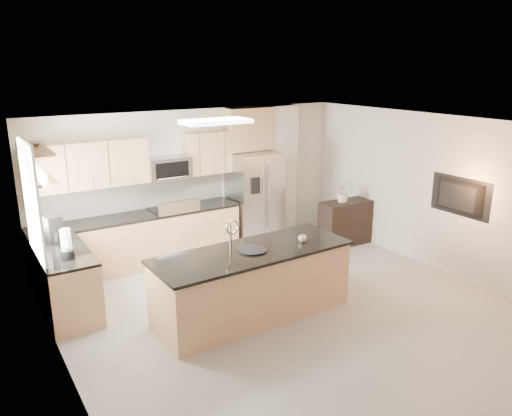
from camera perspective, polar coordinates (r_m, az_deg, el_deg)
floor at (r=7.11m, az=4.96°, el=-12.24°), size 6.50×6.50×0.00m
ceiling at (r=6.30m, az=5.54°, el=9.04°), size 6.00×6.50×0.02m
wall_back at (r=9.28m, az=-6.98°, el=3.14°), size 6.00×0.02×2.60m
wall_left at (r=5.43m, az=-21.12°, el=-7.42°), size 0.02×6.50×2.60m
wall_right at (r=8.68m, az=21.23°, el=1.22°), size 0.02×6.50×2.60m
back_counter at (r=8.79m, az=-13.13°, el=-3.54°), size 3.55×0.66×1.44m
left_counter at (r=7.49m, az=-20.91°, el=-7.86°), size 0.66×1.50×0.92m
range at (r=8.99m, az=-9.35°, el=-2.89°), size 0.76×0.64×1.14m
upper_cabinets at (r=8.57m, az=-14.54°, el=5.23°), size 3.50×0.33×0.75m
microwave at (r=8.80m, az=-10.01°, el=4.48°), size 0.76×0.40×0.40m
refrigerator at (r=9.55m, az=-0.17°, el=1.09°), size 0.92×0.78×1.78m
partition_column at (r=10.05m, az=2.84°, el=4.23°), size 0.60×0.30×2.60m
window at (r=7.07m, az=-24.25°, el=0.60°), size 0.04×1.15×1.65m
shelf_lower at (r=7.12m, az=-23.65°, el=3.26°), size 0.30×1.20×0.04m
shelf_upper at (r=7.05m, az=-23.98°, el=6.18°), size 0.30×1.20×0.04m
ceiling_fixture at (r=7.44m, az=-4.60°, el=9.83°), size 1.00×0.50×0.06m
island at (r=6.92m, az=-0.39°, el=-8.53°), size 2.79×1.07×1.38m
credenza at (r=9.79m, az=10.28°, el=-1.64°), size 1.08×0.48×0.85m
cup at (r=7.07m, az=5.32°, el=-3.51°), size 0.15×0.15×0.09m
platter at (r=6.72m, az=-0.43°, el=-4.81°), size 0.53×0.53×0.02m
blender at (r=6.94m, az=-20.84°, el=-4.08°), size 0.18×0.18×0.41m
kettle at (r=7.16m, az=-20.73°, el=-4.08°), size 0.19×0.19×0.24m
coffee_maker at (r=7.65m, az=-22.17°, el=-2.32°), size 0.25×0.29×0.39m
bowl at (r=7.14m, az=-24.16°, el=6.74°), size 0.34×0.34×0.08m
flower_vase at (r=9.54m, az=10.00°, el=2.48°), size 0.65×0.59×0.61m
television at (r=8.48m, az=21.97°, el=1.17°), size 0.14×1.08×0.62m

